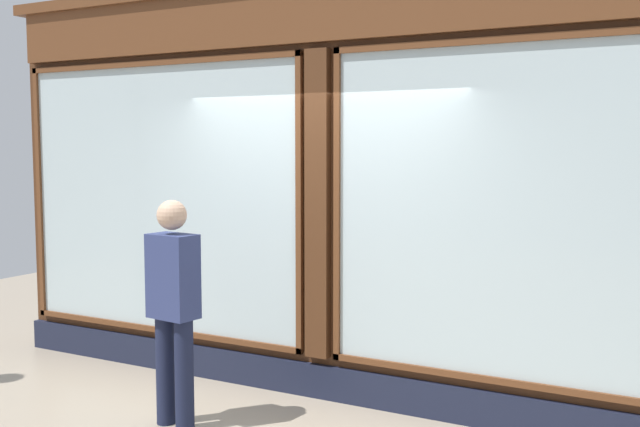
% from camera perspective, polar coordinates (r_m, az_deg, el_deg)
% --- Properties ---
extents(shop_facade, '(6.80, 0.42, 3.96)m').
position_cam_1_polar(shop_facade, '(6.17, 0.55, 2.15)').
color(shop_facade, '#4C2B16').
rests_on(shop_facade, ground_plane).
extents(pedestrian, '(0.38, 0.26, 1.69)m').
position_cam_1_polar(pedestrian, '(5.62, -11.12, -6.72)').
color(pedestrian, '#191E38').
rests_on(pedestrian, ground_plane).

